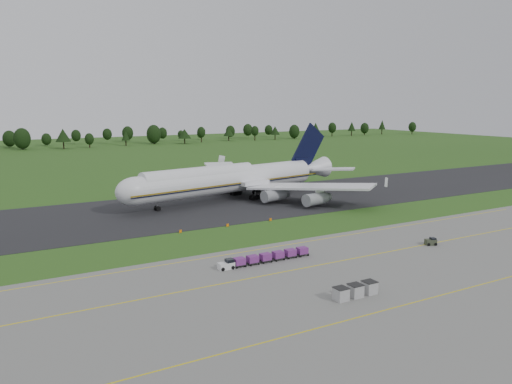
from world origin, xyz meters
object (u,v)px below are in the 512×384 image
baggage_train (264,258)px  uld_row (355,290)px  aircraft (233,179)px  edge_markers (228,225)px  utility_cart (431,242)px

baggage_train → uld_row: uld_row is taller
aircraft → uld_row: aircraft is taller
edge_markers → aircraft: bearing=61.4°
baggage_train → uld_row: size_ratio=2.48×
uld_row → edge_markers: size_ratio=0.31×
utility_cart → aircraft: bearing=101.6°
utility_cart → baggage_train: bearing=169.1°
utility_cart → edge_markers: 39.57m
baggage_train → edge_markers: size_ratio=0.77×
utility_cart → edge_markers: utility_cart is taller
baggage_train → utility_cart: bearing=-10.9°
aircraft → edge_markers: 30.09m
baggage_train → edge_markers: baggage_train is taller
aircraft → utility_cart: bearing=-78.4°
baggage_train → uld_row: bearing=-79.8°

